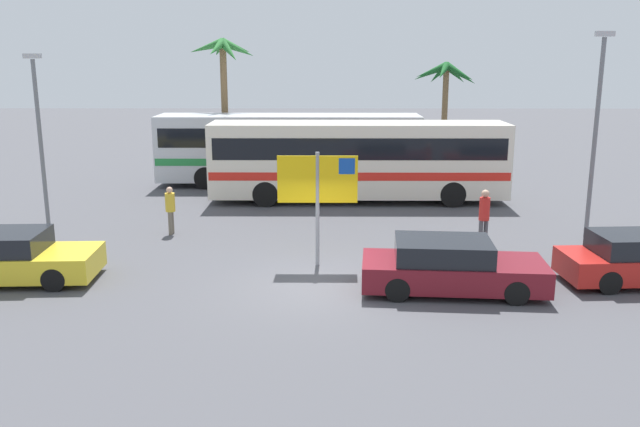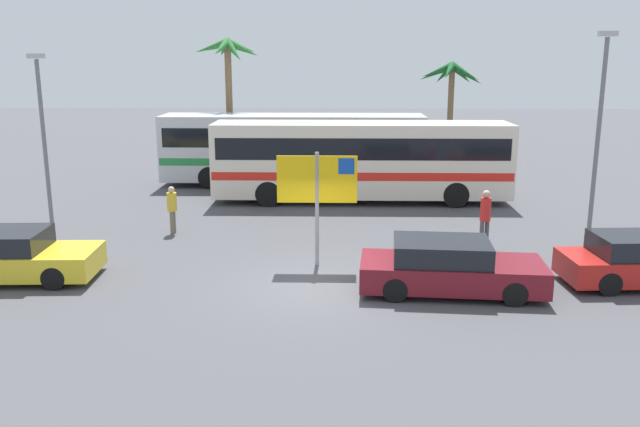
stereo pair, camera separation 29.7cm
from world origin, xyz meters
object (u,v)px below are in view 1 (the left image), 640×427
object	(u,v)px
bus_rear_coach	(289,146)
pedestrian_near_sign	(484,214)
car_maroon	(450,267)
ferry_sign	(319,184)
pedestrian_crossing_lot	(170,207)
bus_front_coach	(358,157)
car_yellow	(8,258)

from	to	relation	value
bus_rear_coach	pedestrian_near_sign	bearing A→B (deg)	-57.96
car_maroon	ferry_sign	bearing A→B (deg)	151.50
pedestrian_crossing_lot	ferry_sign	bearing A→B (deg)	151.60
bus_rear_coach	pedestrian_near_sign	xyz separation A→B (m)	(6.46, -10.32, -0.70)
pedestrian_crossing_lot	pedestrian_near_sign	distance (m)	10.04
bus_front_coach	ferry_sign	xyz separation A→B (m)	(-1.49, -8.53, 0.54)
bus_front_coach	car_yellow	distance (m)	13.86
ferry_sign	car_maroon	size ratio (longest dim) A/B	0.69
bus_rear_coach	car_maroon	xyz separation A→B (m)	(4.74, -14.16, -1.15)
bus_rear_coach	car_yellow	bearing A→B (deg)	-116.15
bus_front_coach	car_yellow	xyz separation A→B (m)	(-9.57, -9.96, -1.15)
ferry_sign	car_maroon	world-z (taller)	ferry_sign
bus_front_coach	car_maroon	distance (m)	10.85
car_yellow	pedestrian_near_sign	xyz separation A→B (m)	(13.08, 3.16, 0.45)
bus_front_coach	pedestrian_near_sign	xyz separation A→B (m)	(3.50, -6.80, -0.70)
bus_rear_coach	pedestrian_crossing_lot	size ratio (longest dim) A/B	7.42
pedestrian_near_sign	car_yellow	bearing A→B (deg)	-98.68
car_yellow	pedestrian_crossing_lot	bearing A→B (deg)	53.55
car_yellow	pedestrian_crossing_lot	xyz separation A→B (m)	(3.17, 4.75, 0.29)
car_yellow	pedestrian_near_sign	distance (m)	13.46
bus_rear_coach	pedestrian_crossing_lot	bearing A→B (deg)	-111.55
bus_front_coach	bus_rear_coach	distance (m)	4.60
bus_front_coach	pedestrian_crossing_lot	distance (m)	8.30
bus_front_coach	pedestrian_crossing_lot	bearing A→B (deg)	-140.86
bus_front_coach	car_maroon	size ratio (longest dim) A/B	2.55
car_yellow	ferry_sign	bearing A→B (deg)	7.31
ferry_sign	car_yellow	bearing A→B (deg)	-170.11
bus_front_coach	ferry_sign	size ratio (longest dim) A/B	3.68
ferry_sign	car_yellow	distance (m)	8.38
ferry_sign	car_yellow	xyz separation A→B (m)	(-8.09, -1.43, -1.69)
car_yellow	car_maroon	bearing A→B (deg)	-6.18
ferry_sign	bus_front_coach	bearing A→B (deg)	79.96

